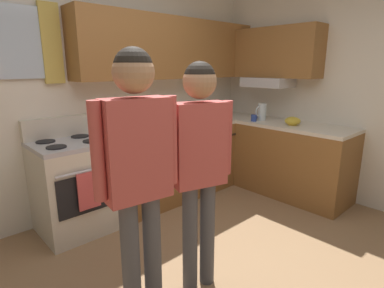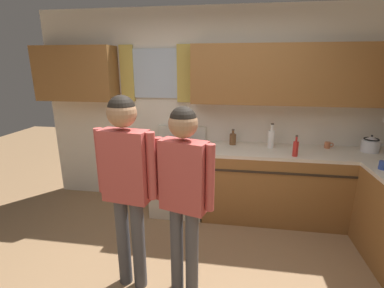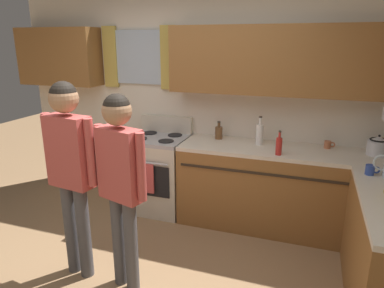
{
  "view_description": "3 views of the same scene",
  "coord_description": "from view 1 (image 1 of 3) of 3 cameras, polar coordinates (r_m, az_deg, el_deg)",
  "views": [
    {
      "loc": [
        -1.43,
        -1.29,
        1.59
      ],
      "look_at": [
        0.29,
        0.57,
        0.94
      ],
      "focal_mm": 28.88,
      "sensor_mm": 36.0,
      "label": 1
    },
    {
      "loc": [
        0.32,
        -1.8,
        1.9
      ],
      "look_at": [
        -0.04,
        0.55,
        1.22
      ],
      "focal_mm": 25.84,
      "sensor_mm": 36.0,
      "label": 2
    },
    {
      "loc": [
        1.29,
        -2.05,
        1.98
      ],
      "look_at": [
        0.31,
        0.77,
        1.1
      ],
      "focal_mm": 32.76,
      "sensor_mm": 36.0,
      "label": 3
    }
  ],
  "objects": [
    {
      "name": "back_wall_unit",
      "position": [
        3.45,
        -17.3,
        12.12
      ],
      "size": [
        4.6,
        0.42,
        2.6
      ],
      "color": "silver",
      "rests_on": "ground"
    },
    {
      "name": "right_wall_unit",
      "position": [
        3.99,
        27.36,
        9.79
      ],
      "size": [
        0.52,
        4.05,
        2.6
      ],
      "color": "silver",
      "rests_on": "ground"
    },
    {
      "name": "kitchen_counter_run",
      "position": [
        3.96,
        6.39,
        -2.56
      ],
      "size": [
        2.33,
        1.98,
        0.9
      ],
      "color": "brown",
      "rests_on": "ground"
    },
    {
      "name": "stove_oven",
      "position": [
        3.23,
        -21.08,
        -7.1
      ],
      "size": [
        0.66,
        0.67,
        1.1
      ],
      "color": "beige",
      "rests_on": "ground"
    },
    {
      "name": "bottle_squat_brown",
      "position": [
        3.52,
        -12.38,
        3.9
      ],
      "size": [
        0.08,
        0.08,
        0.21
      ],
      "color": "brown",
      "rests_on": "kitchen_counter_run"
    },
    {
      "name": "bottle_milk_white",
      "position": [
        3.71,
        -5.48,
        5.34
      ],
      "size": [
        0.08,
        0.08,
        0.31
      ],
      "color": "white",
      "rests_on": "kitchen_counter_run"
    },
    {
      "name": "bottle_sauce_red",
      "position": [
        3.64,
        0.31,
        4.82
      ],
      "size": [
        0.06,
        0.06,
        0.25
      ],
      "color": "red",
      "rests_on": "kitchen_counter_run"
    },
    {
      "name": "mug_cobalt_blue",
      "position": [
        4.04,
        11.39,
        4.75
      ],
      "size": [
        0.11,
        0.07,
        0.08
      ],
      "color": "#2D479E",
      "rests_on": "kitchen_counter_run"
    },
    {
      "name": "cup_terracotta",
      "position": [
        4.25,
        1.3,
        5.43
      ],
      "size": [
        0.11,
        0.07,
        0.08
      ],
      "color": "#B76642",
      "rests_on": "kitchen_counter_run"
    },
    {
      "name": "stovetop_kettle",
      "position": [
        4.51,
        6.17,
        6.58
      ],
      "size": [
        0.27,
        0.2,
        0.21
      ],
      "color": "silver",
      "rests_on": "kitchen_counter_run"
    },
    {
      "name": "water_pitcher",
      "position": [
        4.13,
        12.74,
        5.84
      ],
      "size": [
        0.19,
        0.11,
        0.22
      ],
      "color": "silver",
      "rests_on": "kitchen_counter_run"
    },
    {
      "name": "mixing_bowl",
      "position": [
        3.88,
        18.08,
        4.02
      ],
      "size": [
        0.18,
        0.18,
        0.1
      ],
      "color": "gold",
      "rests_on": "kitchen_counter_run"
    },
    {
      "name": "adult_left",
      "position": [
        1.79,
        -10.03,
        -3.03
      ],
      "size": [
        0.52,
        0.23,
        1.69
      ],
      "color": "#4C4C51",
      "rests_on": "ground"
    },
    {
      "name": "adult_in_plaid",
      "position": [
        2.07,
        1.35,
        -1.71
      ],
      "size": [
        0.49,
        0.25,
        1.62
      ],
      "color": "#4C4C51",
      "rests_on": "ground"
    }
  ]
}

